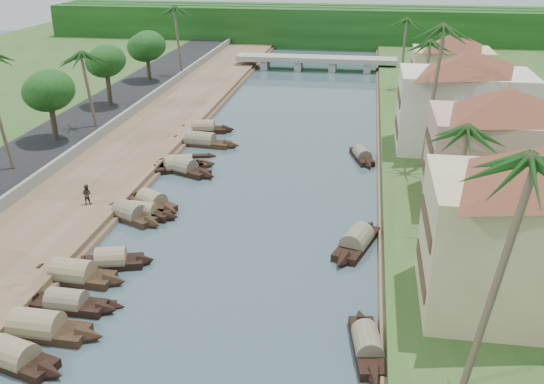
# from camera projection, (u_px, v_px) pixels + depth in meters

# --- Properties ---
(ground) EXTENTS (220.00, 220.00, 0.00)m
(ground) POSITION_uv_depth(u_px,v_px,m) (221.00, 281.00, 41.45)
(ground) COLOR #394C55
(ground) RESTS_ON ground
(left_bank) EXTENTS (10.00, 180.00, 0.80)m
(left_bank) POSITION_uv_depth(u_px,v_px,m) (114.00, 163.00, 61.78)
(left_bank) COLOR brown
(left_bank) RESTS_ON ground
(right_bank) EXTENTS (16.00, 180.00, 1.20)m
(right_bank) POSITION_uv_depth(u_px,v_px,m) (468.00, 181.00, 56.70)
(right_bank) COLOR #2C5020
(right_bank) RESTS_ON ground
(road) EXTENTS (8.00, 180.00, 1.40)m
(road) POSITION_uv_depth(u_px,v_px,m) (36.00, 156.00, 62.88)
(road) COLOR black
(road) RESTS_ON ground
(retaining_wall) EXTENTS (0.40, 180.00, 1.10)m
(retaining_wall) POSITION_uv_depth(u_px,v_px,m) (74.00, 152.00, 62.02)
(retaining_wall) COLOR gray
(retaining_wall) RESTS_ON left_bank
(treeline) EXTENTS (120.00, 14.00, 8.00)m
(treeline) POSITION_uv_depth(u_px,v_px,m) (328.00, 26.00, 130.92)
(treeline) COLOR #11330E
(treeline) RESTS_ON ground
(bridge) EXTENTS (28.00, 4.00, 2.40)m
(bridge) POSITION_uv_depth(u_px,v_px,m) (316.00, 60.00, 106.32)
(bridge) COLOR gray
(bridge) RESTS_ON ground
(building_near) EXTENTS (14.85, 14.85, 10.20)m
(building_near) POSITION_uv_depth(u_px,v_px,m) (535.00, 229.00, 34.43)
(building_near) COLOR #CBBA88
(building_near) RESTS_ON right_bank
(building_mid) EXTENTS (14.11, 14.11, 9.70)m
(building_mid) POSITION_uv_depth(u_px,v_px,m) (500.00, 146.00, 48.95)
(building_mid) COLOR tan
(building_mid) RESTS_ON right_bank
(building_far) EXTENTS (15.59, 15.59, 10.20)m
(building_far) POSITION_uv_depth(u_px,v_px,m) (464.00, 100.00, 61.74)
(building_far) COLOR silver
(building_far) RESTS_ON right_bank
(building_distant) EXTENTS (12.62, 12.62, 9.20)m
(building_distant) POSITION_uv_depth(u_px,v_px,m) (451.00, 67.00, 80.00)
(building_distant) COLOR #CBBA88
(building_distant) RESTS_ON right_bank
(sampan_1) EXTENTS (7.28, 3.50, 2.13)m
(sampan_1) POSITION_uv_depth(u_px,v_px,m) (14.00, 358.00, 33.21)
(sampan_1) COLOR black
(sampan_1) RESTS_ON ground
(sampan_2) EXTENTS (8.70, 2.15, 2.27)m
(sampan_2) POSITION_uv_depth(u_px,v_px,m) (37.00, 328.00, 35.72)
(sampan_2) COLOR black
(sampan_2) RESTS_ON ground
(sampan_3) EXTENTS (7.02, 1.78, 1.92)m
(sampan_3) POSITION_uv_depth(u_px,v_px,m) (67.00, 303.00, 38.14)
(sampan_3) COLOR black
(sampan_3) RESTS_ON ground
(sampan_4) EXTENTS (8.00, 2.21, 2.25)m
(sampan_4) POSITION_uv_depth(u_px,v_px,m) (73.00, 275.00, 41.34)
(sampan_4) COLOR black
(sampan_4) RESTS_ON ground
(sampan_5) EXTENTS (6.43, 3.18, 2.03)m
(sampan_5) POSITION_uv_depth(u_px,v_px,m) (111.00, 261.00, 43.10)
(sampan_5) COLOR black
(sampan_5) RESTS_ON ground
(sampan_6) EXTENTS (7.12, 4.70, 2.15)m
(sampan_6) POSITION_uv_depth(u_px,v_px,m) (130.00, 214.00, 50.40)
(sampan_6) COLOR black
(sampan_6) RESTS_ON ground
(sampan_7) EXTENTS (6.88, 1.95, 1.86)m
(sampan_7) POSITION_uv_depth(u_px,v_px,m) (142.00, 212.00, 50.74)
(sampan_7) COLOR black
(sampan_7) RESTS_ON ground
(sampan_8) EXTENTS (6.57, 4.86, 2.10)m
(sampan_8) POSITION_uv_depth(u_px,v_px,m) (152.00, 202.00, 52.63)
(sampan_8) COLOR black
(sampan_8) RESTS_ON ground
(sampan_9) EXTENTS (8.62, 5.15, 2.20)m
(sampan_9) POSITION_uv_depth(u_px,v_px,m) (181.00, 168.00, 60.51)
(sampan_9) COLOR black
(sampan_9) RESTS_ON ground
(sampan_10) EXTENTS (7.52, 3.73, 2.06)m
(sampan_10) POSITION_uv_depth(u_px,v_px,m) (180.00, 165.00, 61.36)
(sampan_10) COLOR black
(sampan_10) RESTS_ON ground
(sampan_11) EXTENTS (7.12, 4.86, 2.10)m
(sampan_11) POSITION_uv_depth(u_px,v_px,m) (177.00, 166.00, 60.92)
(sampan_11) COLOR black
(sampan_11) RESTS_ON ground
(sampan_12) EXTENTS (9.72, 2.81, 2.27)m
(sampan_12) POSITION_uv_depth(u_px,v_px,m) (200.00, 142.00, 68.28)
(sampan_12) COLOR black
(sampan_12) RESTS_ON ground
(sampan_13) EXTENTS (7.90, 2.67, 2.14)m
(sampan_13) POSITION_uv_depth(u_px,v_px,m) (204.00, 129.00, 72.91)
(sampan_13) COLOR black
(sampan_13) RESTS_ON ground
(sampan_14) EXTENTS (2.49, 7.51, 1.85)m
(sampan_14) POSITION_uv_depth(u_px,v_px,m) (367.00, 345.00, 34.24)
(sampan_14) COLOR black
(sampan_14) RESTS_ON ground
(sampan_15) EXTENTS (4.11, 8.41, 2.22)m
(sampan_15) POSITION_uv_depth(u_px,v_px,m) (357.00, 242.00, 45.79)
(sampan_15) COLOR black
(sampan_15) RESTS_ON ground
(sampan_16) EXTENTS (3.24, 7.20, 1.80)m
(sampan_16) POSITION_uv_depth(u_px,v_px,m) (362.00, 155.00, 63.98)
(sampan_16) COLOR black
(sampan_16) RESTS_ON ground
(canoe_1) EXTENTS (5.26, 1.03, 0.85)m
(canoe_1) POSITION_uv_depth(u_px,v_px,m) (86.00, 304.00, 38.63)
(canoe_1) COLOR black
(canoe_1) RESTS_ON ground
(canoe_2) EXTENTS (5.24, 1.90, 0.76)m
(canoe_2) POSITION_uv_depth(u_px,v_px,m) (192.00, 156.00, 64.62)
(canoe_2) COLOR black
(canoe_2) RESTS_ON ground
(palm_0) EXTENTS (3.20, 3.20, 13.56)m
(palm_0) POSITION_uv_depth(u_px,v_px,m) (505.00, 163.00, 25.46)
(palm_0) COLOR brown
(palm_0) RESTS_ON ground
(palm_1) EXTENTS (3.20, 3.20, 9.72)m
(palm_1) POSITION_uv_depth(u_px,v_px,m) (464.00, 130.00, 42.52)
(palm_1) COLOR brown
(palm_1) RESTS_ON ground
(palm_2) EXTENTS (3.20, 3.20, 14.74)m
(palm_2) POSITION_uv_depth(u_px,v_px,m) (437.00, 31.00, 53.93)
(palm_2) COLOR brown
(palm_2) RESTS_ON ground
(palm_3) EXTENTS (3.20, 3.20, 10.77)m
(palm_3) POSITION_uv_depth(u_px,v_px,m) (429.00, 43.00, 70.90)
(palm_3) COLOR brown
(palm_3) RESTS_ON ground
(palm_6) EXTENTS (3.20, 3.20, 9.93)m
(palm_6) POSITION_uv_depth(u_px,v_px,m) (86.00, 55.00, 67.35)
(palm_6) COLOR brown
(palm_6) RESTS_ON ground
(palm_7) EXTENTS (3.20, 3.20, 11.32)m
(palm_7) POSITION_uv_depth(u_px,v_px,m) (406.00, 21.00, 85.68)
(palm_7) COLOR brown
(palm_7) RESTS_ON ground
(palm_8) EXTENTS (3.20, 3.20, 11.81)m
(palm_8) POSITION_uv_depth(u_px,v_px,m) (178.00, 9.00, 93.52)
(palm_8) COLOR brown
(palm_8) RESTS_ON ground
(tree_3) EXTENTS (5.06, 5.06, 7.45)m
(tree_3) POSITION_uv_depth(u_px,v_px,m) (49.00, 91.00, 63.82)
(tree_3) COLOR #3F3324
(tree_3) RESTS_ON ground
(tree_4) EXTENTS (4.68, 4.68, 7.63)m
(tree_4) POSITION_uv_depth(u_px,v_px,m) (106.00, 62.00, 77.25)
(tree_4) COLOR #3F3324
(tree_4) RESTS_ON ground
(tree_5) EXTENTS (5.22, 5.22, 7.27)m
(tree_5) POSITION_uv_depth(u_px,v_px,m) (147.00, 47.00, 91.19)
(tree_5) COLOR #3F3324
(tree_5) RESTS_ON ground
(tree_6) EXTENTS (4.34, 4.34, 6.49)m
(tree_6) POSITION_uv_depth(u_px,v_px,m) (511.00, 103.00, 62.80)
(tree_6) COLOR #3F3324
(tree_6) RESTS_ON ground
(person_far) EXTENTS (0.86, 0.67, 1.75)m
(person_far) POSITION_uv_depth(u_px,v_px,m) (87.00, 194.00, 51.13)
(person_far) COLOR #373426
(person_far) RESTS_ON left_bank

